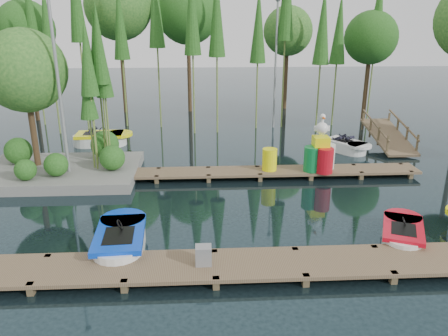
{
  "coord_description": "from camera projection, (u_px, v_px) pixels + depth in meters",
  "views": [
    {
      "loc": [
        -0.3,
        -14.01,
        6.07
      ],
      "look_at": [
        0.5,
        0.5,
        1.1
      ],
      "focal_mm": 35.0,
      "sensor_mm": 36.0,
      "label": 1
    }
  ],
  "objects": [
    {
      "name": "lamp_island",
      "position": [
        57.0,
        71.0,
        15.91
      ],
      "size": [
        0.3,
        0.3,
        7.25
      ],
      "color": "gray",
      "rests_on": "ground"
    },
    {
      "name": "lamp_rear",
      "position": [
        276.0,
        53.0,
        24.44
      ],
      "size": [
        0.3,
        0.3,
        7.25
      ],
      "color": "gray",
      "rests_on": "ground"
    },
    {
      "name": "utility_cabinet",
      "position": [
        203.0,
        255.0,
        10.77
      ],
      "size": [
        0.4,
        0.34,
        0.49
      ],
      "primitive_type": "cube",
      "color": "gray",
      "rests_on": "near_dock"
    },
    {
      "name": "near_dock",
      "position": [
        215.0,
        266.0,
        10.89
      ],
      "size": [
        18.0,
        1.5,
        0.5
      ],
      "color": "brown",
      "rests_on": "ground"
    },
    {
      "name": "boat_yellow_far",
      "position": [
        101.0,
        139.0,
        22.08
      ],
      "size": [
        3.02,
        1.46,
        1.49
      ],
      "rotation": [
        0.0,
        0.0,
        -0.31
      ],
      "color": "white",
      "rests_on": "ground"
    },
    {
      "name": "island",
      "position": [
        46.0,
        97.0,
        16.96
      ],
      "size": [
        6.2,
        4.2,
        6.75
      ],
      "color": "slate",
      "rests_on": "ground"
    },
    {
      "name": "seagull_post",
      "position": [
        324.0,
        157.0,
        17.55
      ],
      "size": [
        0.49,
        0.26,
        0.78
      ],
      "color": "gray",
      "rests_on": "far_dock"
    },
    {
      "name": "far_dock",
      "position": [
        234.0,
        172.0,
        17.56
      ],
      "size": [
        15.0,
        1.2,
        0.5
      ],
      "color": "brown",
      "rests_on": "ground"
    },
    {
      "name": "yellow_barrel",
      "position": [
        270.0,
        159.0,
        17.46
      ],
      "size": [
        0.59,
        0.59,
        0.88
      ],
      "primitive_type": "cylinder",
      "color": "#FFFC0D",
      "rests_on": "far_dock"
    },
    {
      "name": "boat_white_far",
      "position": [
        346.0,
        146.0,
        21.04
      ],
      "size": [
        2.35,
        2.66,
        1.17
      ],
      "rotation": [
        0.0,
        0.0,
        -0.25
      ],
      "color": "white",
      "rests_on": "ground"
    },
    {
      "name": "ramp",
      "position": [
        388.0,
        136.0,
        21.64
      ],
      "size": [
        1.5,
        3.94,
        1.49
      ],
      "color": "brown",
      "rests_on": "ground"
    },
    {
      "name": "boat_red",
      "position": [
        402.0,
        234.0,
        12.49
      ],
      "size": [
        1.93,
        2.61,
        0.8
      ],
      "rotation": [
        0.0,
        0.0,
        -0.41
      ],
      "color": "white",
      "rests_on": "ground"
    },
    {
      "name": "boat_blue",
      "position": [
        121.0,
        241.0,
        11.99
      ],
      "size": [
        1.46,
        2.94,
        0.96
      ],
      "rotation": [
        0.0,
        0.0,
        0.06
      ],
      "color": "white",
      "rests_on": "ground"
    },
    {
      "name": "ground_plane",
      "position": [
        210.0,
        203.0,
        15.22
      ],
      "size": [
        90.0,
        90.0,
        0.0
      ],
      "primitive_type": "plane",
      "color": "#1D3037"
    },
    {
      "name": "drum_cluster",
      "position": [
        321.0,
        154.0,
        17.34
      ],
      "size": [
        1.33,
        1.22,
        2.3
      ],
      "color": "#0D7936",
      "rests_on": "far_dock"
    },
    {
      "name": "tree_screen",
      "position": [
        166.0,
        18.0,
        23.14
      ],
      "size": [
        34.42,
        18.53,
        10.31
      ],
      "color": "#44301D",
      "rests_on": "ground"
    }
  ]
}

